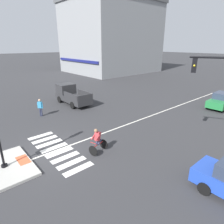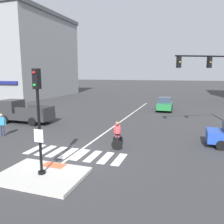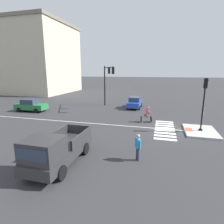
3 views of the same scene
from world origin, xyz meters
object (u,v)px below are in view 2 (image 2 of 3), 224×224
pedestrian_at_curb_left (2,123)px  signal_pole (38,112)px  pickup_truck_charcoal_cross_left (21,112)px  cyclist (117,134)px  car_green_eastbound_distant (165,104)px  traffic_light_mast (224,77)px

pedestrian_at_curb_left → signal_pole: bearing=-35.1°
pickup_truck_charcoal_cross_left → cyclist: (10.63, -4.18, -0.11)m
car_green_eastbound_distant → cyclist: cyclist is taller
signal_pole → pedestrian_at_curb_left: 8.47m
signal_pole → pickup_truck_charcoal_cross_left: 12.67m
signal_pole → car_green_eastbound_distant: signal_pole is taller
car_green_eastbound_distant → traffic_light_mast: bearing=-60.7°
cyclist → pedestrian_at_curb_left: size_ratio=1.01×
traffic_light_mast → pedestrian_at_curb_left: size_ratio=3.61×
signal_pole → pedestrian_at_curb_left: bearing=144.9°
traffic_light_mast → pickup_truck_charcoal_cross_left: 17.58m
traffic_light_mast → cyclist: 9.65m
pickup_truck_charcoal_cross_left → car_green_eastbound_distant: bearing=43.1°
pickup_truck_charcoal_cross_left → pedestrian_at_curb_left: (1.88, -4.32, 0.00)m
signal_pole → traffic_light_mast: 14.09m
pickup_truck_charcoal_cross_left → traffic_light_mast: bearing=6.9°
pickup_truck_charcoal_cross_left → cyclist: size_ratio=3.04×
signal_pole → cyclist: bearing=67.8°
signal_pole → car_green_eastbound_distant: bearing=80.6°
car_green_eastbound_distant → pedestrian_at_curb_left: size_ratio=2.50×
pickup_truck_charcoal_cross_left → pedestrian_at_curb_left: pickup_truck_charcoal_cross_left is taller
traffic_light_mast → pedestrian_at_curb_left: bearing=-157.2°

